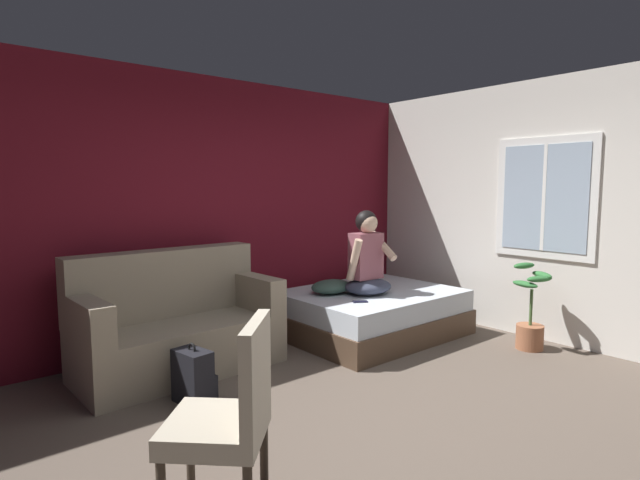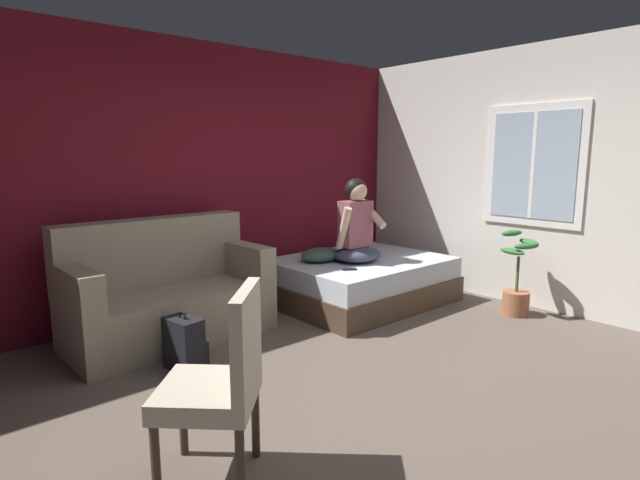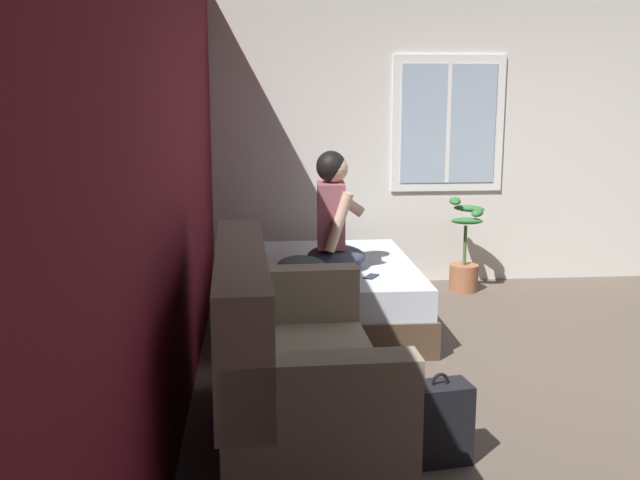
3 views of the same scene
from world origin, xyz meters
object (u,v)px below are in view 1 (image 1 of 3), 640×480
object	(u,v)px
potted_plant	(530,319)
side_chair	(230,413)
couch	(176,325)
throw_pillow	(331,287)
backpack	(194,377)
bed	(371,313)
cell_phone	(360,302)
person_seated	(367,260)

from	to	relation	value
potted_plant	side_chair	bearing A→B (deg)	-174.66
couch	side_chair	world-z (taller)	couch
throw_pillow	potted_plant	world-z (taller)	potted_plant
couch	backpack	bearing A→B (deg)	-104.88
backpack	potted_plant	distance (m)	3.26
couch	backpack	distance (m)	0.78
bed	cell_phone	distance (m)	0.61
throw_pillow	potted_plant	size ratio (longest dim) A/B	0.56
person_seated	throw_pillow	size ratio (longest dim) A/B	1.82
side_chair	cell_phone	size ratio (longest dim) A/B	6.81
couch	throw_pillow	distance (m)	1.67
bed	potted_plant	size ratio (longest dim) A/B	2.13
person_seated	throw_pillow	distance (m)	0.47
person_seated	side_chair	bearing A→B (deg)	-147.66
backpack	throw_pillow	world-z (taller)	throw_pillow
side_chair	throw_pillow	xyz separation A→B (m)	(2.29, 1.88, 0.02)
throw_pillow	backpack	bearing A→B (deg)	-163.22
throw_pillow	cell_phone	xyz separation A→B (m)	(-0.06, -0.49, -0.07)
person_seated	potted_plant	distance (m)	1.71
couch	person_seated	world-z (taller)	person_seated
bed	backpack	size ratio (longest dim) A/B	3.95
potted_plant	backpack	bearing A→B (deg)	162.25
person_seated	throw_pillow	xyz separation A→B (m)	(-0.27, 0.26, -0.29)
backpack	throw_pillow	bearing A→B (deg)	16.78
side_chair	throw_pillow	size ratio (longest dim) A/B	2.04
person_seated	couch	bearing A→B (deg)	167.40
backpack	person_seated	bearing A→B (deg)	8.03
potted_plant	couch	bearing A→B (deg)	149.38
throw_pillow	potted_plant	bearing A→B (deg)	-50.96
backpack	cell_phone	size ratio (longest dim) A/B	3.18
cell_phone	potted_plant	bearing A→B (deg)	-97.82
bed	backpack	distance (m)	2.29
throw_pillow	cell_phone	distance (m)	0.50
couch	potted_plant	distance (m)	3.38
potted_plant	throw_pillow	bearing A→B (deg)	129.04
couch	potted_plant	xyz separation A→B (m)	(2.91, -1.72, -0.09)
backpack	throw_pillow	distance (m)	1.96
throw_pillow	person_seated	bearing A→B (deg)	-43.58
person_seated	cell_phone	world-z (taller)	person_seated
couch	person_seated	bearing A→B (deg)	-12.60
side_chair	potted_plant	world-z (taller)	side_chair
bed	side_chair	world-z (taller)	side_chair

